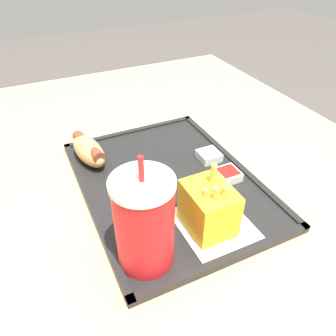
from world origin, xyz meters
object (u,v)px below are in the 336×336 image
object	(u,v)px
sauce_cup_mayo	(209,155)
hot_dog_far	(89,150)
fries_carton	(209,208)
soda_cup	(144,222)
sauce_cup_ketchup	(228,175)

from	to	relation	value
sauce_cup_mayo	hot_dog_far	bearing A→B (deg)	66.04
hot_dog_far	fries_carton	bearing A→B (deg)	-154.56
soda_cup	fries_carton	distance (m)	0.12
hot_dog_far	sauce_cup_ketchup	world-z (taller)	hot_dog_far
hot_dog_far	sauce_cup_ketchup	bearing A→B (deg)	-127.58
fries_carton	hot_dog_far	bearing A→B (deg)	25.44
soda_cup	fries_carton	xyz separation A→B (m)	(0.01, -0.11, -0.03)
soda_cup	sauce_cup_ketchup	xyz separation A→B (m)	(0.10, -0.21, -0.06)
hot_dog_far	sauce_cup_mayo	xyz separation A→B (m)	(-0.10, -0.22, -0.02)
fries_carton	sauce_cup_mayo	size ratio (longest dim) A/B	2.59
sauce_cup_mayo	soda_cup	bearing A→B (deg)	129.70
hot_dog_far	soda_cup	bearing A→B (deg)	-177.50
soda_cup	sauce_cup_mayo	world-z (taller)	soda_cup
soda_cup	hot_dog_far	size ratio (longest dim) A/B	1.52
soda_cup	sauce_cup_ketchup	bearing A→B (deg)	-63.89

